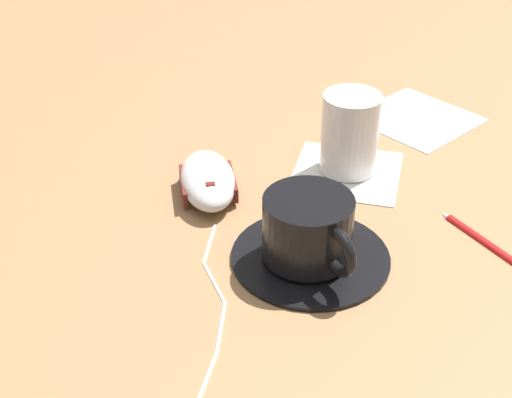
{
  "coord_description": "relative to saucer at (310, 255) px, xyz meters",
  "views": [
    {
      "loc": [
        -0.14,
        -0.61,
        0.41
      ],
      "look_at": [
        -0.06,
        -0.04,
        0.03
      ],
      "focal_mm": 50.0,
      "sensor_mm": 36.0,
      "label": 1
    }
  ],
  "objects": [
    {
      "name": "napkin_spare",
      "position": [
        0.19,
        0.26,
        -0.0
      ],
      "size": [
        0.18,
        0.18,
        0.0
      ],
      "primitive_type": "cube",
      "rotation": [
        0.0,
        0.0,
        0.61
      ],
      "color": "white",
      "rests_on": "ground"
    },
    {
      "name": "drinking_glass",
      "position": [
        0.07,
        0.15,
        0.04
      ],
      "size": [
        0.06,
        0.06,
        0.09
      ],
      "primitive_type": "cylinder",
      "color": "silver",
      "rests_on": "napkin_under_glass"
    },
    {
      "name": "mouse_cable",
      "position": [
        -0.12,
        -0.13,
        -0.0
      ],
      "size": [
        0.09,
        0.4,
        0.0
      ],
      "color": "white",
      "rests_on": "ground"
    },
    {
      "name": "saucer",
      "position": [
        0.0,
        0.0,
        0.0
      ],
      "size": [
        0.15,
        0.15,
        0.01
      ],
      "primitive_type": "cylinder",
      "color": "black",
      "rests_on": "ground"
    },
    {
      "name": "pen",
      "position": [
        0.18,
        -0.01,
        0.0
      ],
      "size": [
        0.07,
        0.14,
        0.01
      ],
      "color": "#B21919",
      "rests_on": "ground"
    },
    {
      "name": "computer_mouse",
      "position": [
        -0.09,
        0.12,
        0.01
      ],
      "size": [
        0.06,
        0.11,
        0.04
      ],
      "color": "silver",
      "rests_on": "ground"
    },
    {
      "name": "ground_plane",
      "position": [
        0.02,
        0.1,
        -0.0
      ],
      "size": [
        3.0,
        3.0,
        0.0
      ],
      "primitive_type": "plane",
      "color": "olive"
    },
    {
      "name": "napkin_under_glass",
      "position": [
        0.07,
        0.15,
        -0.0
      ],
      "size": [
        0.15,
        0.15,
        0.0
      ],
      "primitive_type": "cube",
      "rotation": [
        0.0,
        0.0,
        -0.38
      ],
      "color": "silver",
      "rests_on": "ground"
    },
    {
      "name": "coffee_cup",
      "position": [
        -0.0,
        -0.01,
        0.03
      ],
      "size": [
        0.08,
        0.11,
        0.06
      ],
      "color": "black",
      "rests_on": "saucer"
    }
  ]
}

